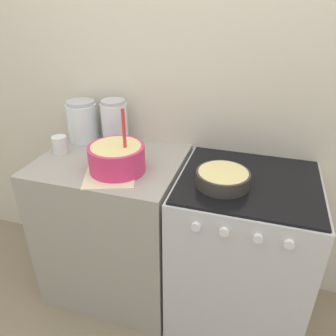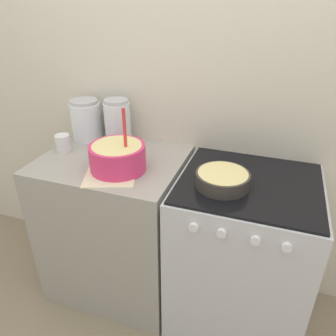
{
  "view_description": "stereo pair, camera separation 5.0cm",
  "coord_description": "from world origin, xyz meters",
  "px_view_note": "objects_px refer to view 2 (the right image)",
  "views": [
    {
      "loc": [
        0.37,
        -1.07,
        1.65
      ],
      "look_at": [
        -0.02,
        0.22,
        0.93
      ],
      "focal_mm": 35.0,
      "sensor_mm": 36.0,
      "label": 1
    },
    {
      "loc": [
        0.42,
        -1.05,
        1.65
      ],
      "look_at": [
        -0.02,
        0.22,
        0.93
      ],
      "focal_mm": 35.0,
      "sensor_mm": 36.0,
      "label": 2
    }
  ],
  "objects_px": {
    "mixing_bowl": "(118,156)",
    "stove": "(240,253)",
    "baking_pan": "(222,179)",
    "tin_can": "(63,143)",
    "storage_jar_middle": "(118,125)",
    "storage_jar_left": "(87,123)"
  },
  "relations": [
    {
      "from": "mixing_bowl",
      "to": "stove",
      "type": "bearing_deg",
      "value": 8.61
    },
    {
      "from": "stove",
      "to": "mixing_bowl",
      "type": "relative_size",
      "value": 2.76
    },
    {
      "from": "baking_pan",
      "to": "tin_can",
      "type": "xyz_separation_m",
      "value": [
        -0.89,
        0.08,
        0.01
      ]
    },
    {
      "from": "baking_pan",
      "to": "storage_jar_middle",
      "type": "bearing_deg",
      "value": 157.14
    },
    {
      "from": "stove",
      "to": "tin_can",
      "type": "xyz_separation_m",
      "value": [
        -1.01,
        -0.0,
        0.49
      ]
    },
    {
      "from": "storage_jar_left",
      "to": "storage_jar_middle",
      "type": "relative_size",
      "value": 0.91
    },
    {
      "from": "mixing_bowl",
      "to": "baking_pan",
      "type": "xyz_separation_m",
      "value": [
        0.51,
        0.02,
        -0.04
      ]
    },
    {
      "from": "stove",
      "to": "tin_can",
      "type": "height_order",
      "value": "tin_can"
    },
    {
      "from": "stove",
      "to": "mixing_bowl",
      "type": "distance_m",
      "value": 0.82
    },
    {
      "from": "storage_jar_left",
      "to": "storage_jar_middle",
      "type": "xyz_separation_m",
      "value": [
        0.2,
        0.0,
        0.01
      ]
    },
    {
      "from": "stove",
      "to": "storage_jar_left",
      "type": "height_order",
      "value": "storage_jar_left"
    },
    {
      "from": "stove",
      "to": "storage_jar_middle",
      "type": "bearing_deg",
      "value": 165.7
    },
    {
      "from": "stove",
      "to": "storage_jar_middle",
      "type": "height_order",
      "value": "storage_jar_middle"
    },
    {
      "from": "stove",
      "to": "storage_jar_left",
      "type": "bearing_deg",
      "value": 168.61
    },
    {
      "from": "mixing_bowl",
      "to": "baking_pan",
      "type": "height_order",
      "value": "mixing_bowl"
    },
    {
      "from": "storage_jar_left",
      "to": "storage_jar_middle",
      "type": "distance_m",
      "value": 0.2
    },
    {
      "from": "mixing_bowl",
      "to": "tin_can",
      "type": "height_order",
      "value": "mixing_bowl"
    },
    {
      "from": "baking_pan",
      "to": "storage_jar_left",
      "type": "xyz_separation_m",
      "value": [
        -0.86,
        0.28,
        0.07
      ]
    },
    {
      "from": "mixing_bowl",
      "to": "tin_can",
      "type": "bearing_deg",
      "value": 166.28
    },
    {
      "from": "storage_jar_left",
      "to": "storage_jar_middle",
      "type": "bearing_deg",
      "value": 0.0
    },
    {
      "from": "mixing_bowl",
      "to": "storage_jar_middle",
      "type": "xyz_separation_m",
      "value": [
        -0.14,
        0.29,
        0.04
      ]
    },
    {
      "from": "stove",
      "to": "storage_jar_left",
      "type": "xyz_separation_m",
      "value": [
        -0.97,
        0.2,
        0.54
      ]
    }
  ]
}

